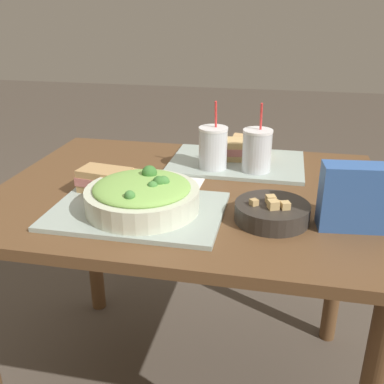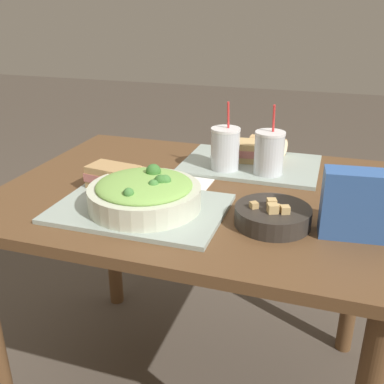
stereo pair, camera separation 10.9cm
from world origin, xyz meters
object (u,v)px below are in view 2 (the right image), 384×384
Objects in this scene: drink_cup_red at (269,154)px; baguette_far at (268,145)px; napkin_folded at (183,183)px; sandwich_near at (113,177)px; baguette_near at (156,180)px; chip_bag at (357,205)px; salad_bowl at (145,193)px; sandwich_far at (258,151)px; drink_cup_dark at (225,150)px; soup_bowl at (273,215)px.

baguette_far is at bearing 98.93° from drink_cup_red.
sandwich_near is at bearing -145.38° from napkin_folded.
baguette_far is (0.25, 0.43, 0.00)m from baguette_near.
baguette_near is 1.03× the size of chip_bag.
salad_bowl is 0.43m from drink_cup_red.
sandwich_far is at bearing 115.05° from drink_cup_red.
baguette_far is at bearing 61.59° from drink_cup_dark.
salad_bowl is 1.73× the size of baguette_near.
salad_bowl is at bearing -161.32° from baguette_near.
salad_bowl is 1.86× the size of sandwich_near.
baguette_near is (-0.34, 0.09, 0.02)m from soup_bowl.
drink_cup_red is at bearing 40.25° from sandwich_near.
sandwich_near is 0.21m from napkin_folded.
soup_bowl is 0.38m from drink_cup_dark.
sandwich_near is 0.47m from drink_cup_red.
sandwich_far is (0.23, 0.34, 0.00)m from baguette_near.
baguette_near is 0.54m from chip_bag.
sandwich_far is 0.53m from chip_bag.
soup_bowl is 1.18× the size of sandwich_near.
sandwich_far is 0.14m from drink_cup_dark.
baguette_near reaches higher than napkin_folded.
sandwich_far is (-0.11, 0.43, 0.02)m from soup_bowl.
napkin_folded is (-0.20, -0.33, -0.04)m from baguette_far.
salad_bowl is at bearing -109.58° from drink_cup_dark.
sandwich_near is 0.73× the size of drink_cup_red.
sandwich_near is at bearing -147.88° from drink_cup_red.
sandwich_far reaches higher than napkin_folded.
baguette_far is 0.20m from drink_cup_red.
salad_bowl is 0.37m from drink_cup_dark.
napkin_folded is at bearing -124.76° from drink_cup_dark.
sandwich_near is at bearing 110.20° from baguette_near.
drink_cup_dark is (-0.11, -0.20, 0.03)m from baguette_far.
soup_bowl is 1.13× the size of chip_bag.
napkin_folded is (-0.23, -0.13, -0.07)m from drink_cup_red.
drink_cup_dark is (0.12, 0.35, 0.02)m from salad_bowl.
baguette_near is at bearing 164.01° from chip_bag.
drink_cup_red is at bearing 53.06° from salad_bowl.
soup_bowl is at bearing -82.63° from sandwich_far.
salad_bowl is 0.22m from napkin_folded.
chip_bag reaches higher than sandwich_far.
soup_bowl is at bearing -78.87° from drink_cup_red.
sandwich_near reaches higher than baguette_near.
sandwich_near reaches higher than soup_bowl.
chip_bag is (0.30, -0.43, 0.04)m from sandwich_far.
soup_bowl is at bearing 4.33° from salad_bowl.
chip_bag is (0.28, -0.52, 0.04)m from baguette_far.
drink_cup_dark is at bearing 51.84° from sandwich_near.
sandwich_far is (0.35, 0.36, 0.00)m from sandwich_near.
sandwich_near is at bearing 145.54° from salad_bowl.
sandwich_near is 0.50m from sandwich_far.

